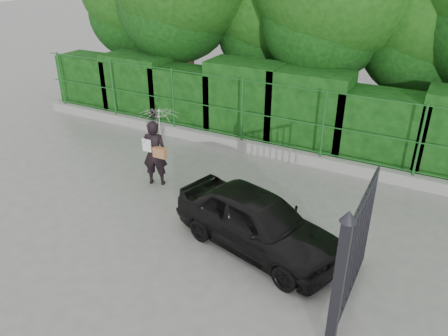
% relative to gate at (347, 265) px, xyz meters
% --- Properties ---
extents(ground, '(80.00, 80.00, 0.00)m').
position_rel_gate_xyz_m(ground, '(-4.60, 0.72, -1.19)').
color(ground, gray).
extents(kerb, '(14.00, 0.25, 0.30)m').
position_rel_gate_xyz_m(kerb, '(-4.60, 5.22, -1.04)').
color(kerb, '#9E9E99').
rests_on(kerb, ground).
extents(fence, '(14.13, 0.06, 1.80)m').
position_rel_gate_xyz_m(fence, '(-4.38, 5.22, 0.01)').
color(fence, '#1A5A1F').
rests_on(fence, kerb).
extents(hedge, '(14.20, 1.20, 2.29)m').
position_rel_gate_xyz_m(hedge, '(-4.44, 6.22, -0.15)').
color(hedge, black).
rests_on(hedge, ground).
extents(gate, '(0.22, 2.33, 2.36)m').
position_rel_gate_xyz_m(gate, '(0.00, 0.00, 0.00)').
color(gate, '#26262D').
rests_on(gate, ground).
extents(woman, '(0.99, 1.00, 1.94)m').
position_rel_gate_xyz_m(woman, '(-5.06, 2.47, 0.10)').
color(woman, black).
rests_on(woman, ground).
extents(car, '(3.69, 2.25, 1.17)m').
position_rel_gate_xyz_m(car, '(-1.93, 1.25, -0.60)').
color(car, black).
rests_on(car, ground).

